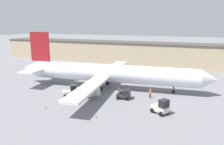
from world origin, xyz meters
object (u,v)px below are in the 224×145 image
belt_loader_truck (124,94)px  safety_cone_far (96,116)px  airplane (108,73)px  baggage_tug (161,107)px  ground_crew_worker (150,93)px  pushback_tug (71,91)px  safety_cone_near (46,108)px

belt_loader_truck → safety_cone_far: 10.02m
airplane → baggage_tug: size_ratio=13.98×
airplane → ground_crew_worker: bearing=-22.2°
baggage_tug → belt_loader_truck: (-7.80, 4.72, -0.21)m
belt_loader_truck → safety_cone_far: bearing=-103.3°
belt_loader_truck → pushback_tug: 10.74m
pushback_tug → safety_cone_far: bearing=-78.9°
belt_loader_truck → safety_cone_far: size_ratio=4.77×
airplane → belt_loader_truck: size_ratio=16.98×
airplane → safety_cone_far: bearing=-80.3°
safety_cone_far → safety_cone_near: bearing=-179.4°
baggage_tug → safety_cone_far: size_ratio=5.79×
pushback_tug → safety_cone_near: size_ratio=5.94×
baggage_tug → safety_cone_far: bearing=-120.3°
pushback_tug → safety_cone_far: (8.99, -7.23, -0.80)m
ground_crew_worker → pushback_tug: 15.75m
safety_cone_near → baggage_tug: bearing=15.7°
baggage_tug → belt_loader_truck: bearing=179.3°
ground_crew_worker → belt_loader_truck: (-4.55, -2.27, -0.05)m
ground_crew_worker → baggage_tug: (3.26, -7.00, 0.16)m
pushback_tug → safety_cone_far: size_ratio=5.94×
ground_crew_worker → pushback_tug: bearing=-153.2°
baggage_tug → belt_loader_truck: size_ratio=1.21×
safety_cone_far → baggage_tug: bearing=29.3°
safety_cone_near → safety_cone_far: bearing=0.6°
airplane → ground_crew_worker: size_ratio=24.43×
safety_cone_far → ground_crew_worker: bearing=63.9°
safety_cone_near → safety_cone_far: (9.45, 0.09, 0.00)m
safety_cone_far → pushback_tug: bearing=141.2°
airplane → belt_loader_truck: (5.72, -5.23, -2.56)m
baggage_tug → pushback_tug: 18.33m
airplane → ground_crew_worker: (10.27, -2.96, -2.51)m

